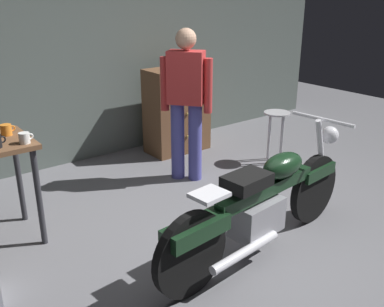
% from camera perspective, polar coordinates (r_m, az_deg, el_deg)
% --- Properties ---
extents(ground_plane, '(12.00, 12.00, 0.00)m').
position_cam_1_polar(ground_plane, '(3.74, 6.26, -12.55)').
color(ground_plane, slate).
extents(back_wall, '(8.00, 0.12, 3.10)m').
position_cam_1_polar(back_wall, '(5.50, -14.29, 14.95)').
color(back_wall, '#56605B').
rests_on(back_wall, ground_plane).
extents(motorcycle, '(2.19, 0.62, 1.00)m').
position_cam_1_polar(motorcycle, '(3.55, 9.30, -6.27)').
color(motorcycle, black).
rests_on(motorcycle, ground_plane).
extents(person_standing, '(0.41, 0.46, 1.67)m').
position_cam_1_polar(person_standing, '(4.75, -0.76, 7.10)').
color(person_standing, '#49499B').
rests_on(person_standing, ground_plane).
extents(shop_stool, '(0.32, 0.32, 0.64)m').
position_cam_1_polar(shop_stool, '(5.46, 10.94, 3.88)').
color(shop_stool, '#B2B2B7').
rests_on(shop_stool, ground_plane).
extents(wooden_dresser, '(0.80, 0.47, 1.10)m').
position_cam_1_polar(wooden_dresser, '(5.75, -1.98, 5.64)').
color(wooden_dresser, brown).
rests_on(wooden_dresser, ground_plane).
extents(mug_white_ceramic, '(0.12, 0.08, 0.09)m').
position_cam_1_polar(mug_white_ceramic, '(3.68, -20.99, 1.90)').
color(mug_white_ceramic, white).
rests_on(mug_white_ceramic, workbench).
extents(mug_orange_travel, '(0.12, 0.09, 0.09)m').
position_cam_1_polar(mug_orange_travel, '(3.94, -23.05, 2.86)').
color(mug_orange_travel, orange).
rests_on(mug_orange_travel, workbench).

